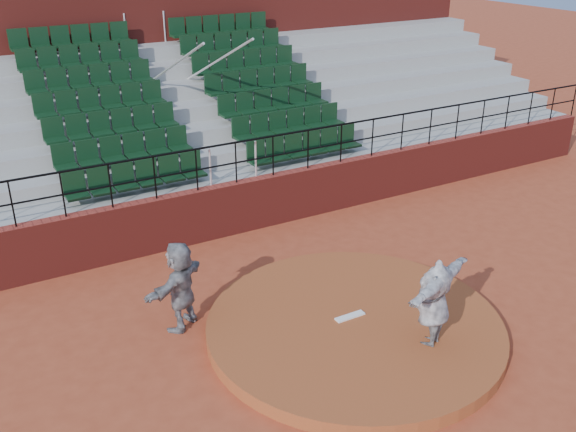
% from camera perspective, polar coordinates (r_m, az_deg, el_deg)
% --- Properties ---
extents(ground, '(90.00, 90.00, 0.00)m').
position_cam_1_polar(ground, '(12.24, 5.89, -10.23)').
color(ground, '#A24124').
rests_on(ground, ground).
extents(pitchers_mound, '(5.50, 5.50, 0.25)m').
position_cam_1_polar(pitchers_mound, '(12.17, 5.91, -9.75)').
color(pitchers_mound, '#9B4822').
rests_on(pitchers_mound, ground).
extents(pitching_rubber, '(0.60, 0.15, 0.03)m').
position_cam_1_polar(pitching_rubber, '(12.19, 5.53, -8.87)').
color(pitching_rubber, white).
rests_on(pitching_rubber, pitchers_mound).
extents(boundary_wall, '(24.00, 0.30, 1.30)m').
position_cam_1_polar(boundary_wall, '(15.72, -4.51, 0.80)').
color(boundary_wall, maroon).
rests_on(boundary_wall, ground).
extents(wall_railing, '(24.04, 0.05, 1.03)m').
position_cam_1_polar(wall_railing, '(15.22, -4.68, 5.56)').
color(wall_railing, black).
rests_on(wall_railing, boundary_wall).
extents(seating_deck, '(24.00, 5.97, 4.63)m').
position_cam_1_polar(seating_deck, '(18.61, -9.46, 6.95)').
color(seating_deck, '#999A94').
rests_on(seating_deck, ground).
extents(press_box_facade, '(24.00, 3.00, 7.10)m').
position_cam_1_polar(press_box_facade, '(21.81, -13.69, 14.87)').
color(press_box_facade, maroon).
rests_on(press_box_facade, ground).
extents(pitcher, '(2.09, 1.29, 1.65)m').
position_cam_1_polar(pitcher, '(11.30, 12.80, -7.49)').
color(pitcher, black).
rests_on(pitcher, pitchers_mound).
extents(fielder, '(1.63, 1.35, 1.75)m').
position_cam_1_polar(fielder, '(12.07, -9.54, -6.11)').
color(fielder, black).
rests_on(fielder, ground).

